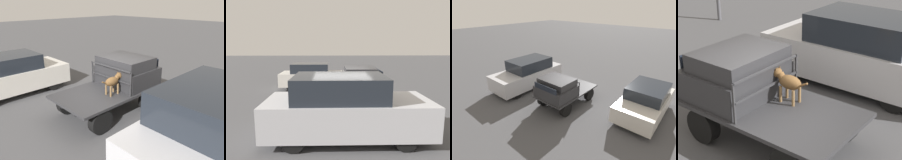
{
  "view_description": "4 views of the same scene",
  "coord_description": "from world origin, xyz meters",
  "views": [
    {
      "loc": [
        -4.64,
        -4.98,
        3.58
      ],
      "look_at": [
        -0.17,
        -0.36,
        1.27
      ],
      "focal_mm": 35.0,
      "sensor_mm": 36.0,
      "label": 1
    },
    {
      "loc": [
        -0.41,
        -9.81,
        2.89
      ],
      "look_at": [
        -0.17,
        -0.36,
        1.27
      ],
      "focal_mm": 35.0,
      "sensor_mm": 36.0,
      "label": 2
    },
    {
      "loc": [
        6.99,
        5.71,
        5.4
      ],
      "look_at": [
        -0.17,
        -0.36,
        1.27
      ],
      "focal_mm": 28.0,
      "sensor_mm": 36.0,
      "label": 3
    },
    {
      "loc": [
        -4.21,
        4.94,
        4.26
      ],
      "look_at": [
        -0.17,
        -0.36,
        1.27
      ],
      "focal_mm": 60.0,
      "sensor_mm": 36.0,
      "label": 4
    }
  ],
  "objects": [
    {
      "name": "parked_sedan",
      "position": [
        -1.67,
        3.87,
        0.81
      ],
      "size": [
        4.05,
        1.9,
        1.62
      ],
      "rotation": [
        0.0,
        0.0,
        0.12
      ],
      "color": "black",
      "rests_on": "ground"
    },
    {
      "name": "truck_cab",
      "position": [
        0.9,
        0.0,
        1.27
      ],
      "size": [
        1.56,
        1.88,
        1.0
      ],
      "color": "#28282B",
      "rests_on": "flatbed_truck"
    },
    {
      "name": "flatbed_truck",
      "position": [
        0.0,
        0.0,
        0.57
      ],
      "size": [
        3.53,
        2.0,
        0.79
      ],
      "color": "black",
      "rests_on": "ground"
    },
    {
      "name": "dog",
      "position": [
        -0.11,
        -0.36,
        1.23
      ],
      "size": [
        0.87,
        0.28,
        0.69
      ],
      "rotation": [
        0.0,
        0.0,
        0.32
      ],
      "color": "brown",
      "rests_on": "flatbed_truck"
    },
    {
      "name": "ground_plane",
      "position": [
        0.0,
        0.0,
        0.0
      ],
      "size": [
        80.0,
        80.0,
        0.0
      ],
      "primitive_type": "plane",
      "color": "#474749"
    },
    {
      "name": "parked_pickup_far",
      "position": [
        -0.02,
        -3.5,
        0.95
      ],
      "size": [
        4.86,
        2.02,
        1.95
      ],
      "rotation": [
        0.0,
        0.0,
        -0.19
      ],
      "color": "black",
      "rests_on": "ground"
    },
    {
      "name": "truck_headboard",
      "position": [
        0.09,
        0.0,
        1.32
      ],
      "size": [
        0.04,
        1.88,
        0.79
      ],
      "color": "#2D2D30",
      "rests_on": "flatbed_truck"
    }
  ]
}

